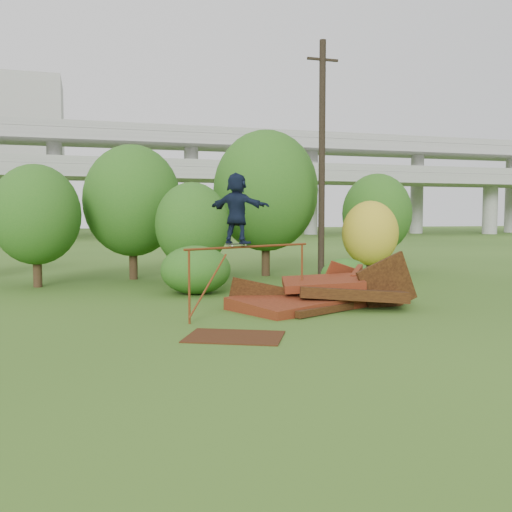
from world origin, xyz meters
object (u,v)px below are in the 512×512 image
object	(u,v)px
scrap_pile	(321,296)
skater	(237,208)
flat_plate	(235,337)
utility_pole	(322,159)

from	to	relation	value
scrap_pile	skater	bearing A→B (deg)	-164.98
flat_plate	scrap_pile	bearing A→B (deg)	43.47
skater	utility_pole	bearing A→B (deg)	-82.04
skater	flat_plate	world-z (taller)	skater
skater	flat_plate	size ratio (longest dim) A/B	0.89
skater	flat_plate	xyz separation A→B (m)	(-0.75, -2.60, -2.91)
scrap_pile	flat_plate	xyz separation A→B (m)	(-3.53, -3.35, -0.33)
flat_plate	utility_pole	distance (m)	13.47
skater	utility_pole	distance (m)	10.13
scrap_pile	utility_pole	size ratio (longest dim) A/B	0.58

